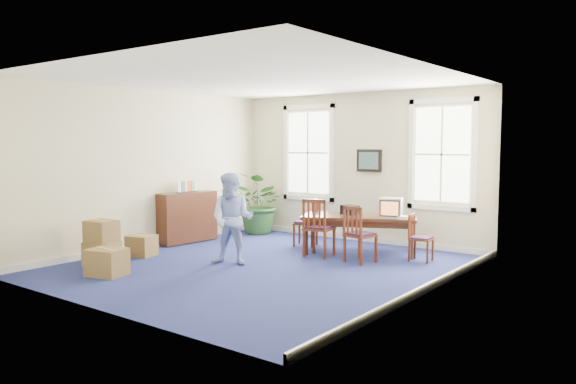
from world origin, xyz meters
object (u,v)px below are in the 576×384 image
Objects in this scene: chair_near_left at (319,227)px; crt_tv at (391,208)px; conference_table at (359,234)px; man at (232,219)px; credenza at (188,218)px; potted_plant at (261,203)px; cardboard_boxes at (114,242)px.

crt_tv is at bearing -153.16° from chair_near_left.
man is (-1.25, -2.25, 0.44)m from conference_table.
crt_tv reaches higher than credenza.
crt_tv reaches higher than conference_table.
crt_tv is at bearing 28.09° from man.
potted_plant is (-1.77, 2.89, -0.09)m from man.
cardboard_boxes is (0.69, -2.35, -0.12)m from credenza.
potted_plant is at bearing 79.71° from credenza.
conference_table is at bearing 38.43° from man.
crt_tv is 0.27× the size of man.
chair_near_left is 0.76× the size of cardboard_boxes.
conference_table is 3.71m from credenza.
crt_tv is 5.02m from cardboard_boxes.
cardboard_boxes is (-1.57, -1.30, -0.39)m from man.
man reaches higher than chair_near_left.
crt_tv reaches higher than cardboard_boxes.
cardboard_boxes is (0.20, -4.19, -0.30)m from potted_plant.
crt_tv is at bearing 46.19° from cardboard_boxes.
credenza is at bearing 176.96° from crt_tv.
credenza is at bearing -0.38° from chair_near_left.
cardboard_boxes is at bearing -153.75° from crt_tv.
crt_tv is at bearing -20.18° from conference_table.
chair_near_left is (-0.44, -0.74, 0.18)m from conference_table.
credenza is 0.93× the size of cardboard_boxes.
cardboard_boxes is (-3.46, -3.61, -0.51)m from crt_tv.
potted_plant is (-3.65, 0.59, -0.20)m from crt_tv.
credenza is at bearing 174.46° from conference_table.
conference_table is 4.87× the size of crt_tv.
potted_plant reaches higher than cardboard_boxes.
chair_near_left is 3.10m from credenza.
conference_table is 1.49× the size of cardboard_boxes.
conference_table is 3.10m from potted_plant.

